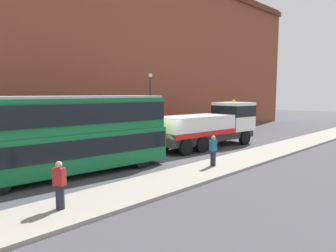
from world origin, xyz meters
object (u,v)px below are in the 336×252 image
Objects in this scene: recovery_tow_truck at (211,124)px; pedestrian_bystander at (213,151)px; pedestrian_onlooker at (60,186)px; double_decker_bus at (66,132)px; street_lamp at (150,102)px.

pedestrian_bystander is at bearing -137.18° from recovery_tow_truck.
recovery_tow_truck is 5.98× the size of pedestrian_onlooker.
double_decker_bus reaches higher than recovery_tow_truck.
recovery_tow_truck is 5.54m from street_lamp.
pedestrian_bystander is (8.89, 0.03, 0.00)m from pedestrian_onlooker.
pedestrian_onlooker is 1.00× the size of pedestrian_bystander.
double_decker_bus is 6.54× the size of pedestrian_onlooker.
recovery_tow_truck is 6.98m from pedestrian_bystander.
recovery_tow_truck is 15.00m from pedestrian_onlooker.
recovery_tow_truck is 5.98× the size of pedestrian_bystander.
recovery_tow_truck is at bearing -10.02° from pedestrian_onlooker.
double_decker_bus is at bearing -154.06° from street_lamp.
double_decker_bus is (-11.95, 0.04, 0.47)m from recovery_tow_truck.
pedestrian_bystander is (6.49, -4.32, -1.25)m from double_decker_bus.
pedestrian_onlooker is at bearing -158.55° from recovery_tow_truck.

